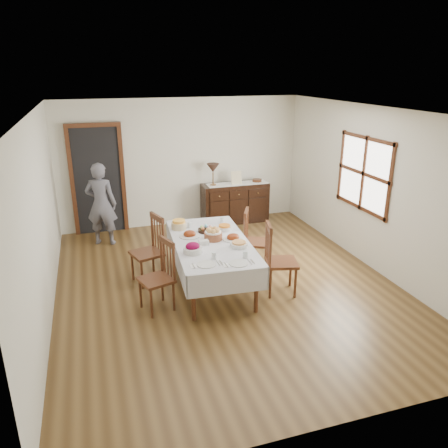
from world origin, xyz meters
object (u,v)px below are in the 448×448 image
object	(u,v)px
chair_right_near	(278,258)
table_lamp	(213,169)
chair_left_far	(150,249)
chair_right_far	(254,239)
person	(101,201)
sideboard	(235,203)
chair_left_near	(159,275)
dining_table	(211,246)

from	to	relation	value
chair_right_near	table_lamp	size ratio (longest dim) A/B	2.33
chair_left_far	chair_right_near	distance (m)	1.95
chair_right_far	table_lamp	xyz separation A→B (m)	(-0.05, 2.26, 0.69)
person	sideboard	bearing A→B (deg)	-152.32
chair_left_near	chair_left_far	distance (m)	0.87
chair_left_near	chair_right_near	size ratio (longest dim) A/B	0.93
chair_left_far	sideboard	xyz separation A→B (m)	(2.13, 2.25, -0.11)
dining_table	chair_right_near	size ratio (longest dim) A/B	2.05
chair_left_far	table_lamp	xyz separation A→B (m)	(1.65, 2.24, 0.67)
chair_left_far	sideboard	bearing A→B (deg)	119.41
dining_table	chair_right_far	size ratio (longest dim) A/B	2.20
person	table_lamp	distance (m)	2.34
table_lamp	chair_left_far	bearing A→B (deg)	-126.43
person	table_lamp	size ratio (longest dim) A/B	3.60
dining_table	sideboard	bearing A→B (deg)	68.21
dining_table	sideboard	size ratio (longest dim) A/B	1.56
chair_left_near	sideboard	world-z (taller)	chair_left_near
chair_right_far	person	bearing A→B (deg)	77.65
chair_left_far	table_lamp	bearing A→B (deg)	126.50
chair_right_far	chair_left_far	bearing A→B (deg)	115.11
chair_left_far	dining_table	bearing A→B (deg)	45.39
chair_left_far	chair_right_near	xyz separation A→B (m)	(1.71, -0.93, 0.01)
chair_left_far	chair_right_near	world-z (taller)	chair_right_near
chair_right_near	person	bearing A→B (deg)	55.07
chair_right_far	table_lamp	bearing A→B (deg)	27.02
dining_table	chair_left_near	xyz separation A→B (m)	(-0.85, -0.43, -0.14)
chair_left_far	chair_right_far	distance (m)	1.70
dining_table	chair_right_near	distance (m)	1.00
dining_table	chair_left_far	world-z (taller)	chair_left_far
chair_left_near	person	distance (m)	2.77
chair_right_near	sideboard	xyz separation A→B (m)	(0.42, 3.18, -0.12)
chair_left_near	table_lamp	world-z (taller)	table_lamp
person	chair_left_far	bearing A→B (deg)	127.55
chair_right_near	person	xyz separation A→B (m)	(-2.33, 2.73, 0.29)
dining_table	chair_right_far	xyz separation A→B (m)	(0.85, 0.42, -0.14)
chair_right_near	person	world-z (taller)	person
chair_right_near	chair_left_far	bearing A→B (deg)	76.03
person	dining_table	bearing A→B (deg)	141.74
chair_left_near	chair_right_near	xyz separation A→B (m)	(1.71, -0.06, 0.04)
sideboard	chair_left_near	bearing A→B (deg)	-124.37
chair_right_far	person	distance (m)	2.97
chair_left_far	table_lamp	size ratio (longest dim) A/B	2.29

